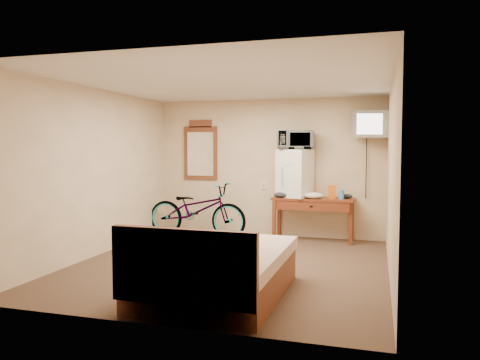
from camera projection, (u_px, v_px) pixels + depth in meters
The scene contains 13 objects.
room at pixel (230, 175), 6.39m from camera, with size 4.60×4.64×2.50m.
desk at pixel (313, 205), 8.10m from camera, with size 1.43×0.62×0.75m.
mini_fridge at pixel (295, 173), 8.21m from camera, with size 0.64×0.63×0.84m.
microwave at pixel (295, 140), 8.17m from camera, with size 0.60×0.41×0.33m, color white.
snack_bag at pixel (332, 192), 7.98m from camera, with size 0.12×0.07×0.23m, color orange.
blue_cup at pixel (342, 195), 7.90m from camera, with size 0.09×0.09×0.16m, color #3F85D6.
cloth_cream at pixel (314, 196), 7.98m from camera, with size 0.35×0.27×0.11m, color silver.
cloth_dark_a at pixel (281, 195), 8.13m from camera, with size 0.26×0.19×0.10m, color black.
cloth_dark_b at pixel (347, 196), 8.01m from camera, with size 0.18×0.14×0.08m, color black.
crt_television at pixel (370, 125), 7.77m from camera, with size 0.60×0.65×0.44m.
wall_mirror at pixel (201, 151), 8.91m from camera, with size 0.66×0.04×1.13m.
bicycle at pixel (197, 210), 8.49m from camera, with size 0.66×1.88×0.99m, color black.
bed at pixel (215, 270), 5.06m from camera, with size 1.45×1.96×0.90m.
Camera 1 is at (1.92, -6.08, 1.63)m, focal length 35.00 mm.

